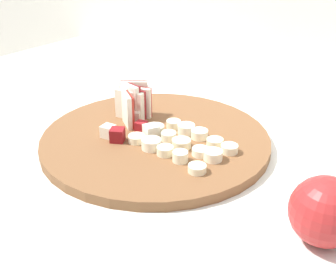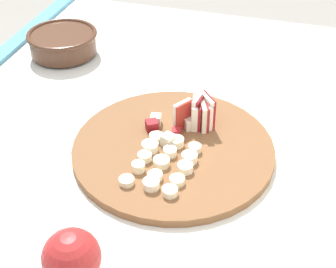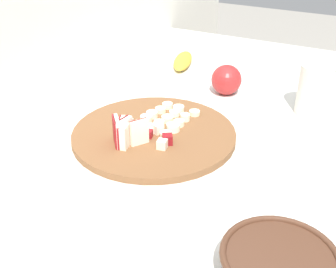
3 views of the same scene
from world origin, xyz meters
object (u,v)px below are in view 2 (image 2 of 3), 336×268
apple_wedge_fan (199,113)px  cutting_board (173,149)px  banana_slice_rows (164,161)px  ceramic_bowl (63,42)px  whole_apple (72,257)px  apple_dice_pile (168,128)px

apple_wedge_fan → cutting_board: bearing=-20.9°
banana_slice_rows → ceramic_bowl: ceramic_bowl is taller
banana_slice_rows → whole_apple: whole_apple is taller
cutting_board → whole_apple: (0.29, -0.06, 0.03)m
banana_slice_rows → whole_apple: (0.24, -0.05, 0.02)m
ceramic_bowl → whole_apple: whole_apple is taller
cutting_board → apple_wedge_fan: 0.09m
apple_wedge_fan → apple_dice_pile: size_ratio=0.79×
cutting_board → banana_slice_rows: 0.05m
cutting_board → apple_wedge_fan: bearing=159.1°
cutting_board → ceramic_bowl: (-0.28, -0.35, 0.02)m
whole_apple → apple_wedge_fan: bearing=167.2°
ceramic_bowl → whole_apple: (0.57, 0.29, 0.01)m
apple_dice_pile → whole_apple: bearing=-6.2°
cutting_board → banana_slice_rows: (0.05, -0.00, 0.01)m
apple_dice_pile → whole_apple: size_ratio=1.18×
cutting_board → ceramic_bowl: 0.45m
cutting_board → banana_slice_rows: size_ratio=2.34×
ceramic_bowl → cutting_board: bearing=51.3°
banana_slice_rows → ceramic_bowl: (-0.33, -0.35, 0.01)m
cutting_board → ceramic_bowl: bearing=-128.7°
cutting_board → apple_wedge_fan: apple_wedge_fan is taller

